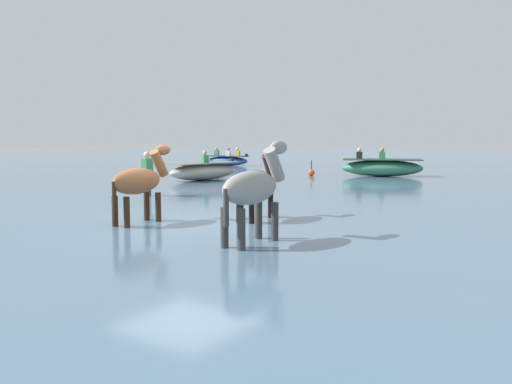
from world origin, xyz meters
name	(u,v)px	position (x,y,z in m)	size (l,w,h in m)	color
ground_plane	(185,237)	(0.00, 0.00, 0.00)	(120.00, 120.00, 0.00)	#756B56
water_surface	(373,190)	(0.00, 10.00, 0.15)	(90.00, 90.00, 0.29)	slate
horse_lead_dark_bay	(257,184)	(0.98, 1.25, 1.08)	(0.59, 1.68, 1.82)	#382319
horse_trailing_chestnut	(139,183)	(-0.75, -0.57, 1.14)	(0.55, 1.77, 1.93)	brown
horse_flank_grey	(253,190)	(2.44, -0.98, 1.21)	(0.50, 1.88, 2.05)	gray
boat_near_starboard	(227,160)	(-11.91, 17.04, 0.59)	(2.67, 1.39, 1.03)	#28518E
boat_near_port	(382,168)	(-1.47, 14.44, 0.67)	(3.70, 2.64, 1.23)	#337556
boat_mid_channel	(203,171)	(-6.65, 8.57, 0.64)	(1.80, 3.37, 1.17)	#B2AD9E
person_wading_mid	(147,177)	(-4.36, 3.22, 0.87)	(0.24, 0.34, 1.63)	#383842
channel_buoy	(311,172)	(-4.09, 12.87, 0.45)	(0.30, 0.30, 0.68)	#E54C1E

